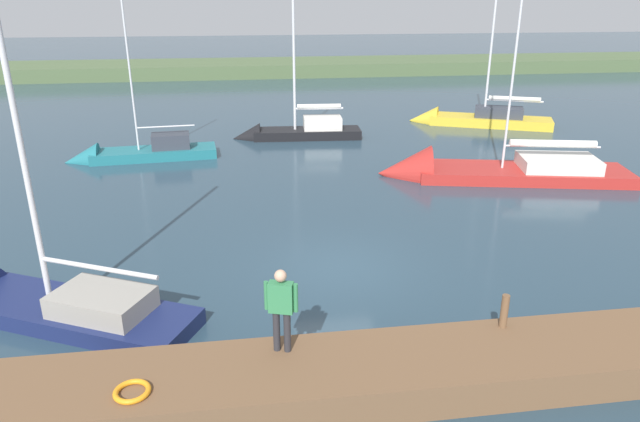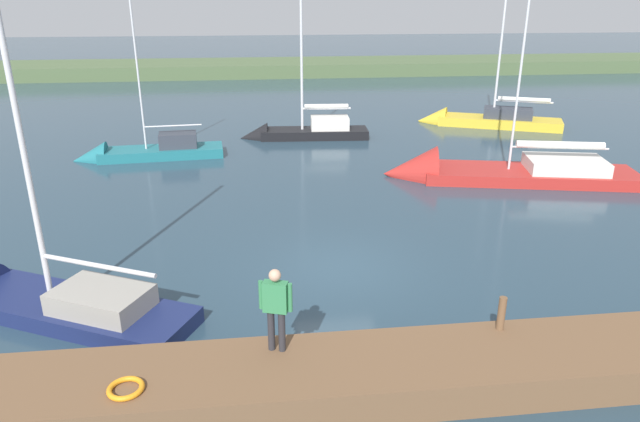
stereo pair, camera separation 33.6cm
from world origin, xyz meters
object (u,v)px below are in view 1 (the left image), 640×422
sailboat_far_right (134,157)px  sailboat_behind_pier (471,122)px  sailboat_mid_channel (35,308)px  life_ring_buoy (132,391)px  sailboat_inner_slip (293,135)px  person_on_dock (281,305)px  sailboat_outer_mooring (477,173)px  mooring_post_near (504,311)px

sailboat_far_right → sailboat_behind_pier: sailboat_behind_pier is taller
sailboat_mid_channel → life_ring_buoy: bearing=151.0°
sailboat_inner_slip → sailboat_far_right: sailboat_far_right is taller
sailboat_inner_slip → sailboat_behind_pier: bearing=-166.7°
sailboat_mid_channel → person_on_dock: sailboat_mid_channel is taller
sailboat_mid_channel → sailboat_outer_mooring: 17.55m
sailboat_far_right → sailboat_outer_mooring: bearing=156.3°
mooring_post_near → sailboat_outer_mooring: sailboat_outer_mooring is taller
sailboat_mid_channel → sailboat_outer_mooring: size_ratio=0.72×
sailboat_far_right → person_on_dock: size_ratio=4.83×
sailboat_behind_pier → person_on_dock: size_ratio=5.94×
sailboat_inner_slip → person_on_dock: (2.25, 20.75, 1.58)m
sailboat_far_right → sailboat_behind_pier: 19.49m
mooring_post_near → sailboat_behind_pier: size_ratio=0.07×
person_on_dock → sailboat_far_right: bearing=35.7°
sailboat_far_right → sailboat_behind_pier: bearing=-169.8°
sailboat_outer_mooring → sailboat_inner_slip: bearing=-37.2°
life_ring_buoy → sailboat_far_right: 18.75m
sailboat_far_right → person_on_dock: bearing=102.9°
mooring_post_near → person_on_dock: (4.70, 0.20, 0.66)m
life_ring_buoy → person_on_dock: bearing=-160.9°
life_ring_buoy → sailboat_inner_slip: sailboat_inner_slip is taller
mooring_post_near → sailboat_behind_pier: 24.00m
life_ring_buoy → sailboat_inner_slip: size_ratio=0.08×
sailboat_far_right → person_on_dock: (-5.63, 17.56, 1.64)m
mooring_post_near → sailboat_mid_channel: bearing=-17.4°
mooring_post_near → sailboat_outer_mooring: bearing=-110.5°
mooring_post_near → life_ring_buoy: size_ratio=1.13×
sailboat_inner_slip → sailboat_outer_mooring: (-7.04, 8.28, 0.03)m
life_ring_buoy → sailboat_inner_slip: 22.27m
sailboat_mid_channel → sailboat_far_right: (-0.17, -14.07, -0.03)m
sailboat_mid_channel → sailboat_far_right: bearing=-64.4°
person_on_dock → sailboat_mid_channel: bearing=76.8°
sailboat_inner_slip → life_ring_buoy: bearing=80.7°
mooring_post_near → sailboat_inner_slip: (2.45, -20.56, -0.93)m
sailboat_inner_slip → sailboat_far_right: 8.50m
mooring_post_near → person_on_dock: 4.75m
life_ring_buoy → mooring_post_near: bearing=-171.3°
sailboat_behind_pier → person_on_dock: sailboat_behind_pier is taller
life_ring_buoy → sailboat_far_right: (2.90, -18.51, -0.66)m
life_ring_buoy → sailboat_outer_mooring: bearing=-131.9°
mooring_post_near → sailboat_behind_pier: sailboat_behind_pier is taller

